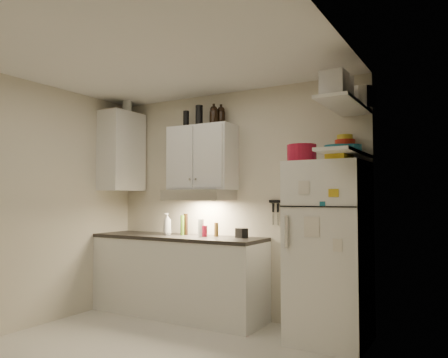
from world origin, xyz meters
The scene contains 36 objects.
floor centered at (0.00, 0.00, -0.01)m, with size 3.20×3.00×0.02m, color silver.
ceiling centered at (0.00, 0.00, 2.61)m, with size 3.20×3.00×0.02m, color white.
back_wall centered at (0.00, 1.51, 1.30)m, with size 3.20×0.02×2.60m, color beige.
left_wall centered at (-1.61, 0.00, 1.30)m, with size 0.02×3.00×2.60m, color beige.
right_wall centered at (1.61, 0.00, 1.30)m, with size 0.02×3.00×2.60m, color beige.
base_cabinet centered at (-0.55, 1.20, 0.44)m, with size 2.10×0.60×0.88m, color white.
countertop centered at (-0.55, 1.20, 0.90)m, with size 2.10×0.62×0.04m, color black.
upper_cabinet centered at (-0.30, 1.33, 1.83)m, with size 0.80×0.33×0.75m, color white.
side_cabinet centered at (-1.44, 1.20, 1.95)m, with size 0.33×0.55×1.00m, color white.
range_hood centered at (-0.30, 1.27, 1.39)m, with size 0.76×0.46×0.12m, color silver.
fridge centered at (1.25, 1.16, 0.85)m, with size 0.70×0.68×1.70m, color white.
shelf_hi centered at (1.45, 1.02, 2.20)m, with size 0.30×0.95×0.03m, color white.
shelf_lo centered at (1.45, 1.02, 1.76)m, with size 0.30×0.95×0.03m, color white.
knife_strip centered at (0.70, 1.49, 1.32)m, with size 0.42×0.02×0.03m, color black.
dutch_oven centered at (1.05, 0.98, 1.78)m, with size 0.28×0.28×0.16m, color #A6132E.
book_stack centered at (1.42, 0.95, 1.74)m, with size 0.18×0.22×0.08m, color gold.
spice_jar centered at (1.32, 1.11, 1.74)m, with size 0.05×0.05×0.09m, color silver.
stock_pot centered at (1.51, 1.38, 2.32)m, with size 0.29×0.29×0.21m, color silver.
tin_a centered at (1.44, 0.96, 2.32)m, with size 0.21×0.19×0.21m, color #AAAAAD.
tin_b centered at (1.46, 0.67, 2.32)m, with size 0.20×0.20×0.20m, color #AAAAAD.
bowl_teal centered at (1.40, 1.34, 1.82)m, with size 0.25×0.25×0.10m, color #16637C.
bowl_orange centered at (1.36, 1.38, 1.90)m, with size 0.20×0.20×0.06m, color red.
bowl_yellow centered at (1.36, 1.38, 1.96)m, with size 0.15×0.15×0.05m, color gold.
plates centered at (1.38, 1.08, 1.81)m, with size 0.27×0.27×0.07m, color #16637C.
growler_a centered at (-0.14, 1.33, 2.31)m, with size 0.10×0.10×0.23m, color black, non-canonical shape.
growler_b centered at (-0.09, 1.41, 2.32)m, with size 0.10×0.10×0.23m, color black, non-canonical shape.
thermos_a centered at (-0.33, 1.32, 2.32)m, with size 0.08×0.08×0.25m, color black.
thermos_b centered at (-0.53, 1.34, 2.30)m, with size 0.07×0.07×0.20m, color black.
side_jar centered at (-1.38, 1.23, 2.53)m, with size 0.12×0.12×0.16m, color silver.
soap_bottle centered at (-0.73, 1.23, 1.06)m, with size 0.11×0.11×0.28m, color white.
pepper_mill centered at (-0.10, 1.32, 1.00)m, with size 0.05×0.05×0.16m, color brown.
oil_bottle centered at (-0.53, 1.26, 1.04)m, with size 0.05×0.05×0.23m, color #3F6519.
vinegar_bottle centered at (-0.52, 1.31, 1.05)m, with size 0.05×0.05×0.25m, color black.
clear_bottle centered at (-0.24, 1.23, 1.02)m, with size 0.07×0.07×0.20m, color silver.
red_jar centered at (-0.20, 1.24, 0.98)m, with size 0.06×0.06×0.12m, color #A6132E.
caddy centered at (0.24, 1.30, 0.97)m, with size 0.12×0.09×0.11m, color black.
Camera 1 is at (2.48, -2.94, 1.35)m, focal length 35.00 mm.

